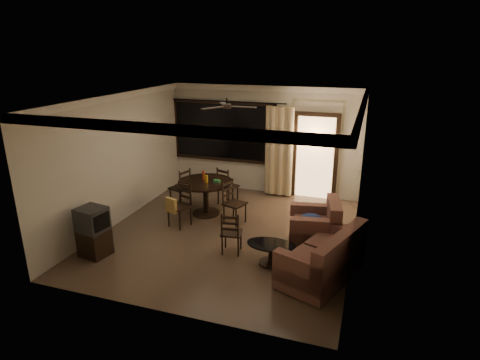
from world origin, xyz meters
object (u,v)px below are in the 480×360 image
(dining_chair_south, at_px, (179,213))
(sofa, at_px, (325,260))
(dining_chair_west, at_px, (181,194))
(tv_cabinet, at_px, (94,232))
(dining_table, at_px, (206,188))
(dining_chair_north, at_px, (228,193))
(side_chair, at_px, (232,240))
(dining_chair_east, at_px, (234,211))
(coffee_table, at_px, (271,250))
(armchair, at_px, (317,228))

(dining_chair_south, distance_m, sofa, 3.43)
(dining_chair_west, bearing_deg, tv_cabinet, 10.78)
(dining_table, bearing_deg, dining_chair_north, 70.82)
(sofa, relative_size, side_chair, 2.18)
(dining_chair_east, height_order, dining_chair_north, same)
(dining_chair_west, distance_m, coffee_table, 3.44)
(coffee_table, bearing_deg, dining_chair_east, 129.44)
(coffee_table, xyz_separation_m, side_chair, (-0.81, 0.17, -0.01))
(sofa, bearing_deg, dining_chair_south, -178.59)
(tv_cabinet, xyz_separation_m, armchair, (3.87, 1.63, -0.09))
(dining_chair_north, height_order, sofa, dining_chair_north)
(dining_chair_south, bearing_deg, dining_table, 89.91)
(dining_chair_north, xyz_separation_m, sofa, (2.70, -2.67, 0.07))
(dining_table, bearing_deg, coffee_table, -41.15)
(tv_cabinet, relative_size, side_chair, 1.12)
(armchair, bearing_deg, dining_chair_east, 152.97)
(dining_table, xyz_separation_m, armchair, (2.67, -0.83, -0.24))
(dining_table, distance_m, dining_chair_east, 0.90)
(coffee_table, bearing_deg, tv_cabinet, -167.24)
(dining_chair_south, relative_size, sofa, 0.52)
(sofa, xyz_separation_m, coffee_table, (-0.96, 0.19, -0.09))
(armchair, bearing_deg, dining_chair_west, 151.70)
(dining_chair_west, xyz_separation_m, dining_chair_east, (1.58, -0.55, 0.00))
(dining_chair_south, xyz_separation_m, dining_chair_north, (0.54, 1.55, -0.02))
(dining_table, distance_m, dining_chair_north, 0.86)
(sofa, bearing_deg, tv_cabinet, -152.15)
(dining_table, xyz_separation_m, dining_chair_west, (-0.79, 0.28, -0.34))
(dining_chair_south, distance_m, armchair, 2.96)
(armchair, bearing_deg, tv_cabinet, -167.64)
(dining_chair_west, relative_size, sofa, 0.52)
(dining_table, relative_size, dining_chair_south, 1.33)
(dining_chair_north, xyz_separation_m, armchair, (2.41, -1.58, 0.11))
(dining_chair_north, height_order, tv_cabinet, dining_chair_north)
(side_chair, bearing_deg, dining_chair_west, -51.68)
(side_chair, bearing_deg, dining_chair_east, -81.65)
(dining_chair_north, bearing_deg, dining_chair_south, 90.00)
(coffee_table, relative_size, side_chair, 1.05)
(armchair, distance_m, side_chair, 1.67)
(armchair, bearing_deg, sofa, -85.89)
(dining_chair_west, xyz_separation_m, tv_cabinet, (-0.41, -2.74, 0.19))
(dining_chair_south, bearing_deg, sofa, 0.17)
(coffee_table, distance_m, side_chair, 0.83)
(dining_table, height_order, side_chair, dining_table)
(sofa, distance_m, side_chair, 1.81)
(sofa, xyz_separation_m, side_chair, (-1.77, 0.36, -0.10))
(dining_chair_west, xyz_separation_m, coffee_table, (2.79, -2.02, -0.02))
(dining_chair_west, distance_m, dining_chair_east, 1.67)
(dining_chair_east, distance_m, coffee_table, 1.90)
(dining_chair_west, bearing_deg, dining_chair_north, 133.24)
(tv_cabinet, height_order, sofa, tv_cabinet)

